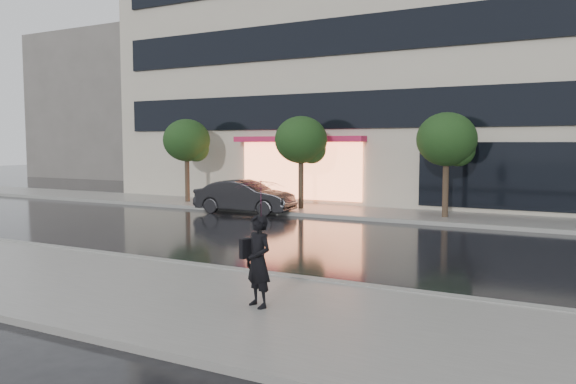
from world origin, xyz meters
The scene contains 12 objects.
ground centered at (0.00, 0.00, 0.00)m, with size 120.00×120.00×0.00m, color black.
sidewalk_near centered at (0.00, -3.25, 0.06)m, with size 60.00×4.50×0.12m, color slate.
sidewalk_far centered at (0.00, 10.25, 0.06)m, with size 60.00×3.50×0.12m, color slate.
curb_near centered at (0.00, -1.00, 0.07)m, with size 60.00×0.25×0.14m, color gray.
curb_far centered at (0.00, 8.50, 0.07)m, with size 60.00×0.25×0.14m, color gray.
office_building centered at (0.00, 17.97, 9.00)m, with size 30.00×12.76×18.00m.
bg_building_left centered at (-28.00, 26.00, 6.00)m, with size 14.00×10.00×12.00m, color #59544F.
tree_far_west centered at (-8.94, 10.03, 2.92)m, with size 2.20×2.20×3.99m.
tree_mid_west centered at (-2.94, 10.03, 2.92)m, with size 2.20×2.20×3.99m.
tree_mid_east centered at (3.06, 10.03, 2.92)m, with size 2.20×2.20×3.99m.
parked_car centered at (-4.71, 8.30, 0.68)m, with size 1.43×4.10×1.35m, color black.
pedestrian_with_umbrella centered at (2.87, -3.18, 1.49)m, with size 1.07×1.08×2.14m.
Camera 1 is at (7.59, -11.02, 2.83)m, focal length 35.00 mm.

